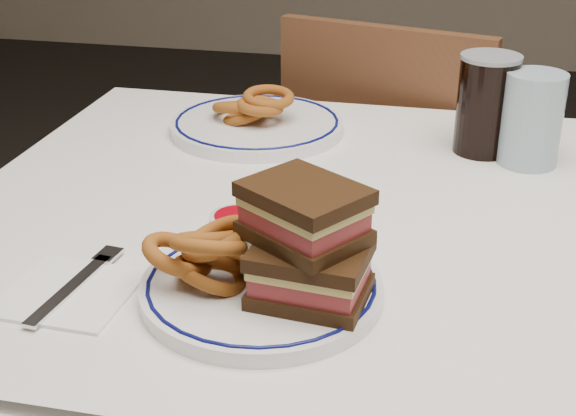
% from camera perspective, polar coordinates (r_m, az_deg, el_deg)
% --- Properties ---
extents(dining_table, '(1.27, 0.87, 0.75)m').
position_cam_1_polar(dining_table, '(1.06, 10.96, -5.96)').
color(dining_table, white).
rests_on(dining_table, floor).
extents(chair_far, '(0.49, 0.49, 0.87)m').
position_cam_1_polar(chair_far, '(1.68, 7.65, 0.07)').
color(chair_far, '#462516').
rests_on(chair_far, floor).
extents(main_plate, '(0.25, 0.25, 0.02)m').
position_cam_1_polar(main_plate, '(0.83, -1.89, -5.66)').
color(main_plate, white).
rests_on(main_plate, dining_table).
extents(reuben_sandwich, '(0.14, 0.14, 0.12)m').
position_cam_1_polar(reuben_sandwich, '(0.78, 1.38, -2.51)').
color(reuben_sandwich, black).
rests_on(reuben_sandwich, main_plate).
extents(onion_rings_main, '(0.12, 0.12, 0.10)m').
position_cam_1_polar(onion_rings_main, '(0.82, -5.85, -3.09)').
color(onion_rings_main, brown).
rests_on(onion_rings_main, main_plate).
extents(ketchup_ramekin, '(0.06, 0.06, 0.04)m').
position_cam_1_polar(ketchup_ramekin, '(0.89, -3.60, -1.44)').
color(ketchup_ramekin, silver).
rests_on(ketchup_ramekin, main_plate).
extents(beer_mug, '(0.13, 0.09, 0.15)m').
position_cam_1_polar(beer_mug, '(1.21, 14.08, 7.23)').
color(beer_mug, black).
rests_on(beer_mug, dining_table).
extents(water_glass, '(0.08, 0.08, 0.13)m').
position_cam_1_polar(water_glass, '(1.19, 16.95, 6.05)').
color(water_glass, '#95B1C0').
rests_on(water_glass, dining_table).
extents(far_plate, '(0.27, 0.27, 0.02)m').
position_cam_1_polar(far_plate, '(1.28, -2.21, 5.92)').
color(far_plate, white).
rests_on(far_plate, dining_table).
extents(onion_rings_far, '(0.14, 0.10, 0.07)m').
position_cam_1_polar(onion_rings_far, '(1.27, -2.51, 7.25)').
color(onion_rings_far, brown).
rests_on(onion_rings_far, far_plate).
extents(napkin_fork, '(0.13, 0.17, 0.01)m').
position_cam_1_polar(napkin_fork, '(0.87, -15.13, -5.68)').
color(napkin_fork, white).
rests_on(napkin_fork, dining_table).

